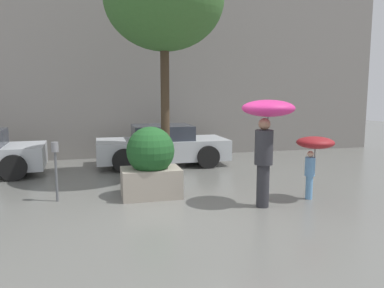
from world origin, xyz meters
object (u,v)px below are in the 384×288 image
Objects in this scene: street_tree at (164,0)px; parking_meter at (55,159)px; parked_car_near at (162,146)px; planter_box at (151,163)px; person_child at (314,148)px; person_adult at (267,123)px.

parking_meter is (-2.48, -1.25, -3.50)m from street_tree.
parked_car_near is 4.36m from parking_meter.
planter_box is 1.92m from parking_meter.
person_child is 1.08× the size of parking_meter.
person_adult is 1.25m from person_child.
parking_meter is at bearing 140.92° from parked_car_near.
person_adult is 4.94m from parked_car_near.
person_child is at bearing -42.99° from street_tree.
person_child is 5.25m from parking_meter.
street_tree is (-0.28, -2.10, 3.80)m from parked_car_near.
street_tree is at bearing 67.53° from planter_box.
street_tree reaches higher than parked_car_near.
planter_box reaches higher than parked_car_near.
street_tree is 4.61× the size of parking_meter.
person_child is 4.88m from street_tree.
parked_car_near is at bearing 76.23° from planter_box.
person_adult is 4.06m from street_tree.
person_child reaches higher than parked_car_near.
person_adult is at bearing -165.02° from parked_car_near.
street_tree reaches higher than parking_meter.
person_adult reaches higher than planter_box.
street_tree reaches higher than person_adult.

